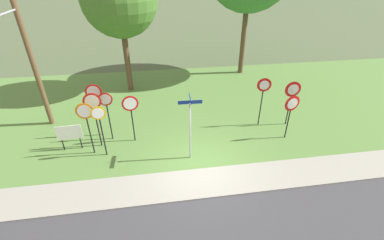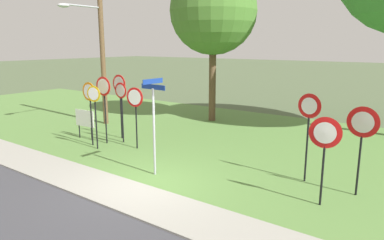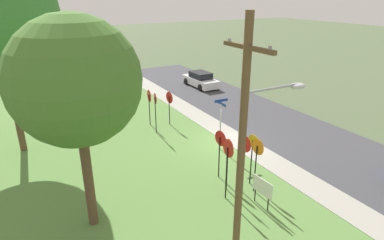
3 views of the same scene
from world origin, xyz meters
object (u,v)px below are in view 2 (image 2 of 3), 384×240
stop_sign_near_right (135,105)px  notice_board (85,120)px  stop_sign_far_right (90,100)px  yield_sign_near_left (325,141)px  yield_sign_far_left (309,117)px  stop_sign_far_center (121,100)px  stop_sign_near_left (95,104)px  stop_sign_center_tall (120,92)px  stop_sign_far_left (104,95)px  utility_pole (99,37)px  oak_tree_left (213,11)px  street_name_post (154,119)px  yield_sign_near_right (362,130)px

stop_sign_near_right → notice_board: size_ratio=1.91×
stop_sign_near_right → stop_sign_far_right: bearing=-166.2°
yield_sign_near_left → yield_sign_far_left: 1.63m
stop_sign_far_center → stop_sign_near_left: bearing=-95.3°
stop_sign_center_tall → yield_sign_near_left: 9.03m
stop_sign_far_left → utility_pole: bearing=137.9°
stop_sign_near_left → stop_sign_far_center: 1.24m
oak_tree_left → stop_sign_far_right: bearing=-100.8°
stop_sign_near_right → yield_sign_near_left: bearing=-14.6°
stop_sign_near_right → stop_sign_far_left: stop_sign_far_left is taller
stop_sign_far_center → utility_pole: utility_pole is taller
stop_sign_near_right → stop_sign_far_left: bearing=179.3°
stop_sign_near_right → yield_sign_far_left: (6.42, 0.51, 0.22)m
yield_sign_near_left → street_name_post: street_name_post is taller
stop_sign_near_left → stop_sign_near_right: size_ratio=1.03×
stop_sign_far_center → yield_sign_near_left: 8.44m
stop_sign_near_right → yield_sign_far_left: bearing=-3.4°
yield_sign_near_right → notice_board: size_ratio=1.94×
yield_sign_far_left → utility_pole: utility_pole is taller
stop_sign_far_left → yield_sign_near_left: size_ratio=1.20×
stop_sign_far_center → oak_tree_left: (0.60, 5.82, 3.82)m
street_name_post → stop_sign_center_tall: bearing=152.2°
stop_sign_far_center → yield_sign_far_left: (7.50, 0.20, 0.18)m
yield_sign_near_left → stop_sign_near_left: bearing=171.9°
yield_sign_far_left → utility_pole: size_ratio=0.33×
stop_sign_near_left → stop_sign_far_left: (-0.32, 0.74, 0.25)m
stop_sign_near_right → oak_tree_left: 7.25m
stop_sign_near_right → stop_sign_far_right: 1.92m
street_name_post → stop_sign_near_right: bearing=148.3°
yield_sign_near_right → street_name_post: 5.77m
stop_sign_near_left → stop_sign_center_tall: stop_sign_center_tall is taller
notice_board → oak_tree_left: size_ratio=0.16×
stop_sign_center_tall → stop_sign_near_right: bearing=-22.4°
stop_sign_near_left → stop_sign_far_center: bearing=73.2°
stop_sign_far_center → stop_sign_center_tall: size_ratio=0.90×
stop_sign_far_center → notice_board: 2.02m
stop_sign_near_left → stop_sign_near_right: bearing=26.8°
street_name_post → utility_pole: 8.25m
stop_sign_near_left → street_name_post: size_ratio=0.82×
oak_tree_left → stop_sign_far_center: bearing=-95.9°
stop_sign_near_left → stop_sign_near_right: (1.22, 0.93, -0.01)m
stop_sign_far_right → stop_sign_far_left: bearing=63.2°
stop_sign_near_left → yield_sign_near_right: 9.18m
stop_sign_near_right → stop_sign_near_left: bearing=-150.4°
yield_sign_near_left → oak_tree_left: oak_tree_left is taller
stop_sign_far_left → stop_sign_far_right: (-0.25, -0.52, -0.15)m
stop_sign_center_tall → street_name_post: street_name_post is taller
yield_sign_near_right → street_name_post: bearing=-156.1°
yield_sign_near_left → stop_sign_near_right: bearing=164.7°
stop_sign_far_right → stop_sign_near_left: bearing=-22.8°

